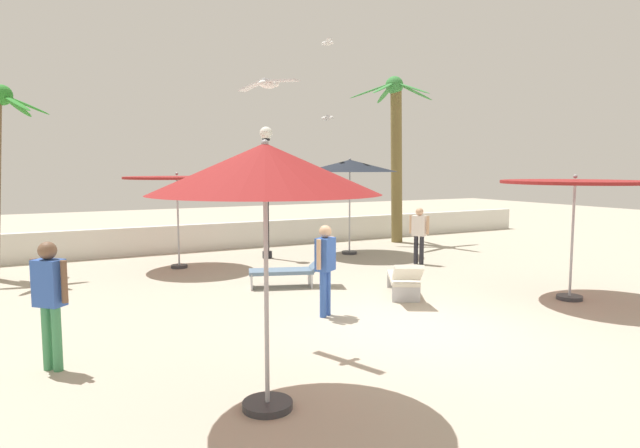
{
  "coord_description": "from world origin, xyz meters",
  "views": [
    {
      "loc": [
        -5.52,
        -6.9,
        2.63
      ],
      "look_at": [
        0.0,
        3.47,
        1.4
      ],
      "focal_mm": 30.4,
      "sensor_mm": 36.0,
      "label": 1
    }
  ],
  "objects": [
    {
      "name": "lounge_chair_2",
      "position": [
        -0.53,
        3.79,
        0.39
      ],
      "size": [
        1.96,
        1.14,
        0.84
      ],
      "color": "#B7B7BC",
      "rests_on": "ground_plane"
    },
    {
      "name": "lounge_chair_0",
      "position": [
        1.05,
        1.82,
        0.4
      ],
      "size": [
        1.43,
        1.88,
        0.83
      ],
      "color": "#B7B7BC",
      "rests_on": "ground_plane"
    },
    {
      "name": "patio_umbrella_4",
      "position": [
        3.87,
        0.11,
        2.24
      ],
      "size": [
        2.81,
        2.81,
        2.49
      ],
      "color": "#333338",
      "rests_on": "ground_plane"
    },
    {
      "name": "lamp_post_2",
      "position": [
        0.45,
        7.58,
        2.33
      ],
      "size": [
        0.37,
        0.37,
        3.79
      ],
      "color": "black",
      "rests_on": "ground_plane"
    },
    {
      "name": "patio_umbrella_1",
      "position": [
        -3.36,
        -1.61,
        2.59
      ],
      "size": [
        2.46,
        2.46,
        2.92
      ],
      "color": "#333338",
      "rests_on": "ground_plane"
    },
    {
      "name": "seagull_2",
      "position": [
        -2.44,
        0.47,
        3.83
      ],
      "size": [
        0.51,
        1.17,
        0.15
      ],
      "color": "white"
    },
    {
      "name": "ground_plane",
      "position": [
        0.0,
        0.0,
        0.0
      ],
      "size": [
        56.0,
        56.0,
        0.0
      ],
      "primitive_type": "plane",
      "color": "#B2A893"
    },
    {
      "name": "patio_umbrella_2",
      "position": [
        2.96,
        7.11,
        2.66
      ],
      "size": [
        2.86,
        2.86,
        2.91
      ],
      "color": "#333338",
      "rests_on": "ground_plane"
    },
    {
      "name": "patio_umbrella_3",
      "position": [
        -2.19,
        7.24,
        2.28
      ],
      "size": [
        2.69,
        2.69,
        2.51
      ],
      "color": "#333338",
      "rests_on": "ground_plane"
    },
    {
      "name": "guest_0",
      "position": [
        -1.02,
        1.35,
        0.98
      ],
      "size": [
        0.48,
        0.4,
        1.63
      ],
      "color": "#3359B2",
      "rests_on": "ground_plane"
    },
    {
      "name": "seagull_1",
      "position": [
        2.6,
        7.9,
        4.14
      ],
      "size": [
        0.61,
        1.2,
        0.14
      ],
      "color": "white"
    },
    {
      "name": "seagull_0",
      "position": [
        2.74,
        8.14,
        6.44
      ],
      "size": [
        0.46,
        1.03,
        0.14
      ],
      "color": "white"
    },
    {
      "name": "palm_tree_0",
      "position": [
        5.71,
        8.58,
        3.49
      ],
      "size": [
        2.95,
        3.05,
        5.74
      ],
      "color": "brown",
      "rests_on": "ground_plane"
    },
    {
      "name": "guest_3",
      "position": [
        3.72,
        4.71,
        0.93
      ],
      "size": [
        0.4,
        0.48,
        1.54
      ],
      "color": "#26262D",
      "rests_on": "ground_plane"
    },
    {
      "name": "boundary_wall",
      "position": [
        0.0,
        9.9,
        0.42
      ],
      "size": [
        25.2,
        0.3,
        0.85
      ],
      "primitive_type": "cube",
      "color": "silver",
      "rests_on": "ground_plane"
    },
    {
      "name": "guest_1",
      "position": [
        -5.38,
        0.75,
        1.03
      ],
      "size": [
        0.42,
        0.42,
        1.69
      ],
      "color": "#3F8C59",
      "rests_on": "ground_plane"
    }
  ]
}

